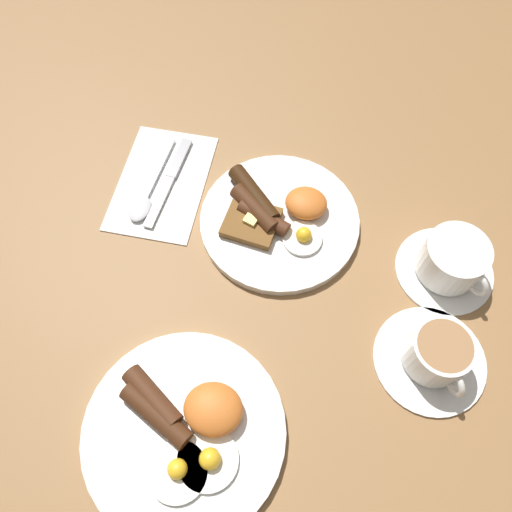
{
  "coord_description": "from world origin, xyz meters",
  "views": [
    {
      "loc": [
        -0.06,
        0.41,
        0.68
      ],
      "look_at": [
        0.02,
        0.08,
        0.03
      ],
      "focal_mm": 35.0,
      "sensor_mm": 36.0,
      "label": 1
    }
  ],
  "objects_px": {
    "teacup_far": "(436,355)",
    "knife": "(171,176)",
    "breakfast_plate_far": "(186,429)",
    "teacup_near": "(451,262)",
    "spoon": "(144,200)",
    "breakfast_plate_near": "(277,218)"
  },
  "relations": [
    {
      "from": "teacup_far",
      "to": "spoon",
      "type": "xyz_separation_m",
      "value": [
        0.47,
        -0.16,
        -0.02
      ]
    },
    {
      "from": "breakfast_plate_near",
      "to": "breakfast_plate_far",
      "type": "bearing_deg",
      "value": 81.62
    },
    {
      "from": "knife",
      "to": "spoon",
      "type": "xyz_separation_m",
      "value": [
        0.03,
        0.06,
        0.0
      ]
    },
    {
      "from": "breakfast_plate_near",
      "to": "teacup_far",
      "type": "bearing_deg",
      "value": 145.55
    },
    {
      "from": "teacup_far",
      "to": "knife",
      "type": "relative_size",
      "value": 0.85
    },
    {
      "from": "teacup_far",
      "to": "knife",
      "type": "height_order",
      "value": "teacup_far"
    },
    {
      "from": "breakfast_plate_far",
      "to": "spoon",
      "type": "xyz_separation_m",
      "value": [
        0.17,
        -0.33,
        -0.01
      ]
    },
    {
      "from": "breakfast_plate_far",
      "to": "teacup_near",
      "type": "distance_m",
      "value": 0.44
    },
    {
      "from": "knife",
      "to": "teacup_near",
      "type": "bearing_deg",
      "value": 84.63
    },
    {
      "from": "teacup_far",
      "to": "spoon",
      "type": "distance_m",
      "value": 0.5
    },
    {
      "from": "teacup_near",
      "to": "teacup_far",
      "type": "distance_m",
      "value": 0.15
    },
    {
      "from": "teacup_far",
      "to": "knife",
      "type": "distance_m",
      "value": 0.49
    },
    {
      "from": "breakfast_plate_near",
      "to": "teacup_near",
      "type": "bearing_deg",
      "value": 173.8
    },
    {
      "from": "breakfast_plate_far",
      "to": "teacup_near",
      "type": "height_order",
      "value": "teacup_near"
    },
    {
      "from": "teacup_near",
      "to": "spoon",
      "type": "height_order",
      "value": "teacup_near"
    },
    {
      "from": "breakfast_plate_far",
      "to": "teacup_far",
      "type": "xyz_separation_m",
      "value": [
        -0.3,
        -0.16,
        0.02
      ]
    },
    {
      "from": "spoon",
      "to": "teacup_far",
      "type": "bearing_deg",
      "value": 74.7
    },
    {
      "from": "teacup_near",
      "to": "knife",
      "type": "height_order",
      "value": "teacup_near"
    },
    {
      "from": "teacup_near",
      "to": "spoon",
      "type": "xyz_separation_m",
      "value": [
        0.48,
        -0.02,
        -0.02
      ]
    },
    {
      "from": "knife",
      "to": "breakfast_plate_near",
      "type": "bearing_deg",
      "value": 80.81
    },
    {
      "from": "breakfast_plate_near",
      "to": "teacup_near",
      "type": "xyz_separation_m",
      "value": [
        -0.27,
        0.03,
        0.02
      ]
    },
    {
      "from": "breakfast_plate_near",
      "to": "breakfast_plate_far",
      "type": "height_order",
      "value": "breakfast_plate_far"
    }
  ]
}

